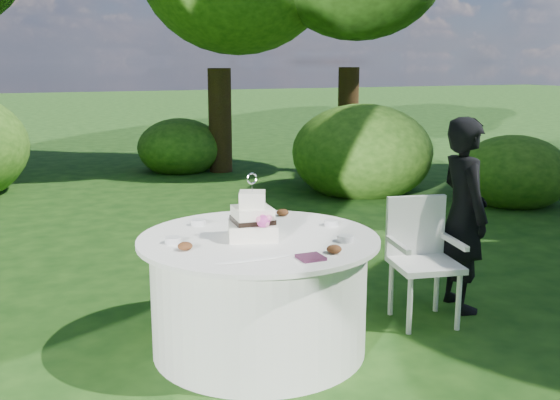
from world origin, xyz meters
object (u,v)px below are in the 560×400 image
Objects in this scene: guest at (463,215)px; chair at (421,251)px; napkins at (311,257)px; table at (259,293)px; cake at (253,220)px.

guest is 1.64× the size of chair.
table is (-0.10, 0.57, -0.39)m from napkins.
napkins is 0.09× the size of table.
napkins reaches higher than table.
napkins is 0.09× the size of guest.
guest is 1.74m from table.
table is at bearing 7.41° from cake.
guest is 0.95× the size of table.
table is 3.69× the size of cake.
chair is at bearing 109.51° from guest.
cake is (-0.14, 0.56, 0.10)m from napkins.
chair reaches higher than napkins.
chair is (1.19, 0.60, -0.26)m from napkins.
cake is at bearing 104.54° from guest.
table is 1.29m from chair.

